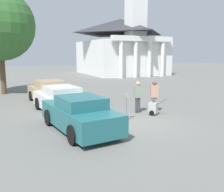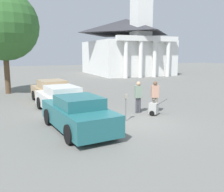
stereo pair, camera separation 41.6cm
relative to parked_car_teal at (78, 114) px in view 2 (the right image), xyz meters
The scene contains 10 objects.
ground_plane 2.74m from the parked_car_teal, ahead, with size 120.00×120.00×0.00m, color slate.
parked_car_teal is the anchor object (origin of this frame).
parked_car_white 3.54m from the parked_car_teal, 89.99° to the left, with size 2.38×5.23×1.54m.
parked_car_tan 6.86m from the parked_car_teal, 90.00° to the left, with size 2.40×4.82×1.55m.
parking_meter 2.64m from the parked_car_teal, 11.82° to the left, with size 0.18×0.09×1.36m.
person_worker 4.39m from the parked_car_teal, 24.63° to the left, with size 0.43×0.24×1.79m.
person_supervisor 5.12m from the parked_car_teal, 17.35° to the left, with size 0.47×0.35×1.80m.
equipment_cart 4.64m from the parked_car_teal, 12.89° to the left, with size 0.72×0.92×1.00m.
church 30.76m from the parked_car_teal, 59.78° to the left, with size 11.37×13.72×23.50m.
shade_tree 13.33m from the parked_car_teal, 102.78° to the left, with size 5.61×5.61×8.33m.
Camera 2 is at (-5.36, -10.34, 3.36)m, focal length 40.00 mm.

